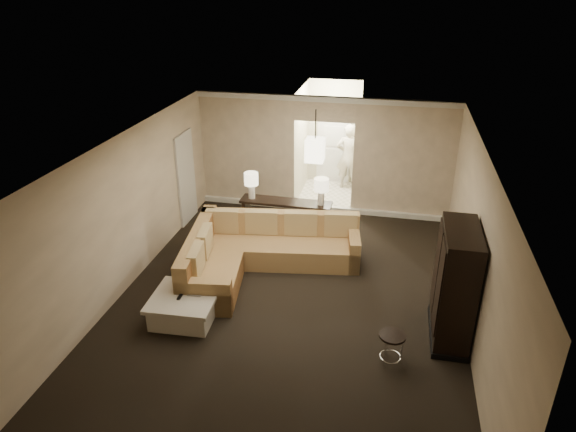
% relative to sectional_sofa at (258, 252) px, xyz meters
% --- Properties ---
extents(ground, '(8.00, 8.00, 0.00)m').
position_rel_sectional_sofa_xyz_m(ground, '(0.81, -0.97, -0.38)').
color(ground, black).
rests_on(ground, ground).
extents(wall_back, '(6.00, 0.04, 2.80)m').
position_rel_sectional_sofa_xyz_m(wall_back, '(0.81, 3.03, 1.02)').
color(wall_back, beige).
rests_on(wall_back, ground).
extents(wall_front, '(6.00, 0.04, 2.80)m').
position_rel_sectional_sofa_xyz_m(wall_front, '(0.81, -4.97, 1.02)').
color(wall_front, beige).
rests_on(wall_front, ground).
extents(wall_left, '(0.04, 8.00, 2.80)m').
position_rel_sectional_sofa_xyz_m(wall_left, '(-2.19, -0.97, 1.02)').
color(wall_left, beige).
rests_on(wall_left, ground).
extents(wall_right, '(0.04, 8.00, 2.80)m').
position_rel_sectional_sofa_xyz_m(wall_right, '(3.81, -0.97, 1.02)').
color(wall_right, beige).
rests_on(wall_right, ground).
extents(ceiling, '(6.00, 8.00, 0.02)m').
position_rel_sectional_sofa_xyz_m(ceiling, '(0.81, -0.97, 2.42)').
color(ceiling, silver).
rests_on(ceiling, wall_back).
extents(crown_molding, '(6.00, 0.10, 0.12)m').
position_rel_sectional_sofa_xyz_m(crown_molding, '(0.81, 2.98, 2.35)').
color(crown_molding, white).
rests_on(crown_molding, wall_back).
extents(baseboard, '(6.00, 0.10, 0.12)m').
position_rel_sectional_sofa_xyz_m(baseboard, '(0.81, 2.98, -0.32)').
color(baseboard, white).
rests_on(baseboard, ground).
extents(side_door, '(0.05, 0.90, 2.10)m').
position_rel_sectional_sofa_xyz_m(side_door, '(-2.16, 1.83, 0.67)').
color(side_door, silver).
rests_on(side_door, ground).
extents(foyer, '(1.44, 2.02, 2.80)m').
position_rel_sectional_sofa_xyz_m(foyer, '(0.81, 4.38, 0.92)').
color(foyer, white).
rests_on(foyer, ground).
extents(sectional_sofa, '(3.31, 2.88, 0.96)m').
position_rel_sectional_sofa_xyz_m(sectional_sofa, '(0.00, 0.00, 0.00)').
color(sectional_sofa, brown).
rests_on(sectional_sofa, ground).
extents(coffee_table, '(1.13, 1.13, 0.45)m').
position_rel_sectional_sofa_xyz_m(coffee_table, '(-0.79, -1.77, -0.16)').
color(coffee_table, beige).
rests_on(coffee_table, ground).
extents(console_table, '(2.01, 0.49, 0.77)m').
position_rel_sectional_sofa_xyz_m(console_table, '(0.21, 1.64, 0.08)').
color(console_table, black).
rests_on(console_table, ground).
extents(armoire, '(0.56, 1.31, 1.88)m').
position_rel_sectional_sofa_xyz_m(armoire, '(3.50, -1.33, 0.52)').
color(armoire, black).
rests_on(armoire, ground).
extents(drink_table, '(0.39, 0.39, 0.49)m').
position_rel_sectional_sofa_xyz_m(drink_table, '(2.63, -2.17, -0.03)').
color(drink_table, black).
rests_on(drink_table, ground).
extents(table_lamp_left, '(0.31, 0.31, 0.59)m').
position_rel_sectional_sofa_xyz_m(table_lamp_left, '(-0.57, 1.65, 0.79)').
color(table_lamp_left, white).
rests_on(table_lamp_left, console_table).
extents(table_lamp_right, '(0.31, 0.31, 0.59)m').
position_rel_sectional_sofa_xyz_m(table_lamp_right, '(0.98, 1.62, 0.79)').
color(table_lamp_right, white).
rests_on(table_lamp_right, console_table).
extents(pendant_light, '(0.38, 0.38, 1.09)m').
position_rel_sectional_sofa_xyz_m(pendant_light, '(0.81, 1.73, 1.57)').
color(pendant_light, black).
rests_on(pendant_light, ceiling).
extents(person, '(0.73, 0.51, 1.95)m').
position_rel_sectional_sofa_xyz_m(person, '(1.26, 4.63, 0.59)').
color(person, beige).
rests_on(person, ground).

